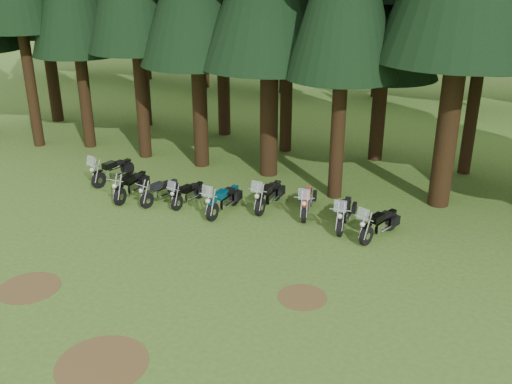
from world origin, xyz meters
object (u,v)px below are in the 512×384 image
motorcycle_0 (113,171)px  motorcycle_1 (131,186)px  motorcycle_2 (161,192)px  motorcycle_6 (306,202)px  motorcycle_5 (269,196)px  motorcycle_8 (379,225)px  motorcycle_4 (224,201)px  motorcycle_3 (188,194)px  motorcycle_7 (344,214)px

motorcycle_0 → motorcycle_1: size_ratio=1.01×
motorcycle_1 → motorcycle_2: 1.32m
motorcycle_0 → motorcycle_6: size_ratio=1.03×
motorcycle_5 → motorcycle_8: bearing=-9.3°
motorcycle_2 → motorcycle_4: motorcycle_4 is taller
motorcycle_1 → motorcycle_8: bearing=-0.0°
motorcycle_8 → motorcycle_0: bearing=-163.1°
motorcycle_2 → motorcycle_3: bearing=26.3°
motorcycle_5 → motorcycle_6: bearing=2.9°
motorcycle_0 → motorcycle_2: size_ratio=1.16×
motorcycle_3 → motorcycle_6: size_ratio=0.88×
motorcycle_2 → motorcycle_4: size_ratio=0.86×
motorcycle_3 → motorcycle_4: 1.63m
motorcycle_0 → motorcycle_7: bearing=9.1°
motorcycle_7 → motorcycle_6: bearing=155.8°
motorcycle_6 → motorcycle_8: size_ratio=1.04×
motorcycle_0 → motorcycle_3: size_ratio=1.17×
motorcycle_2 → motorcycle_6: bearing=26.0°
motorcycle_3 → motorcycle_5: bearing=26.2°
motorcycle_3 → motorcycle_8: 7.38m
motorcycle_3 → motorcycle_4: bearing=2.7°
motorcycle_4 → motorcycle_8: size_ratio=1.07×
motorcycle_0 → motorcycle_3: (4.08, -0.89, -0.07)m
motorcycle_3 → motorcycle_7: size_ratio=0.87×
motorcycle_0 → motorcycle_8: motorcycle_0 is taller
motorcycle_0 → motorcycle_6: 8.58m
motorcycle_3 → motorcycle_6: motorcycle_6 is taller
motorcycle_0 → motorcycle_3: motorcycle_0 is taller
motorcycle_2 → motorcycle_5: motorcycle_5 is taller
motorcycle_3 → motorcycle_4: size_ratio=0.86×
motorcycle_2 → motorcycle_7: bearing=19.3°
motorcycle_1 → motorcycle_4: motorcycle_4 is taller
motorcycle_1 → motorcycle_0: bearing=144.9°
motorcycle_2 → motorcycle_3: (1.10, 0.21, -0.01)m
motorcycle_1 → motorcycle_3: 2.43m
motorcycle_8 → motorcycle_7: bearing=-174.8°
motorcycle_5 → motorcycle_7: (3.06, -0.55, -0.01)m
motorcycle_4 → motorcycle_7: 4.49m
motorcycle_4 → motorcycle_6: motorcycle_4 is taller
motorcycle_7 → motorcycle_5: bearing=165.1°
motorcycle_5 → motorcycle_6: (1.50, 0.00, -0.01)m
motorcycle_4 → motorcycle_0: bearing=174.8°
motorcycle_6 → motorcycle_7: bearing=-31.5°
motorcycle_0 → motorcycle_7: motorcycle_0 is taller
motorcycle_4 → motorcycle_5: bearing=43.2°
motorcycle_1 → motorcycle_5: size_ratio=0.99×
motorcycle_4 → motorcycle_7: motorcycle_4 is taller
motorcycle_2 → motorcycle_4: (2.71, -0.01, 0.06)m
motorcycle_0 → motorcycle_4: size_ratio=1.00×
motorcycle_7 → motorcycle_3: bearing=178.0°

